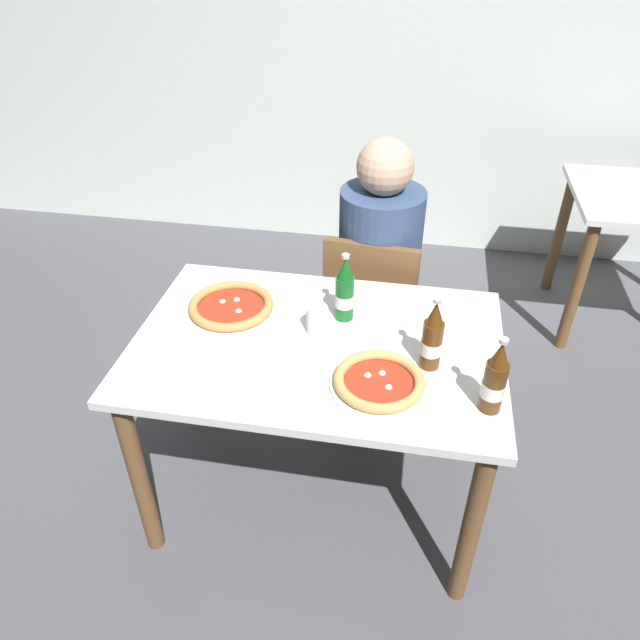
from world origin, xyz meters
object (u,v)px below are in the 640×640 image
(beer_bottle_right, at_px, (495,380))
(napkin_with_cutlery, at_px, (396,312))
(chair_behind_table, at_px, (373,308))
(pizza_margherita_near, at_px, (231,307))
(beer_bottle_left, at_px, (432,338))
(paper_cup, at_px, (317,319))
(diner_seated, at_px, (377,283))
(dining_table_main, at_px, (317,368))
(beer_bottle_center, at_px, (345,292))
(pizza_marinara_far, at_px, (379,382))

(beer_bottle_right, bearing_deg, napkin_with_cutlery, 124.57)
(chair_behind_table, distance_m, pizza_margherita_near, 0.74)
(beer_bottle_left, bearing_deg, beer_bottle_right, -42.71)
(paper_cup, bearing_deg, beer_bottle_right, -26.55)
(diner_seated, height_order, napkin_with_cutlery, diner_seated)
(dining_table_main, xyz_separation_m, beer_bottle_left, (0.36, -0.06, 0.22))
(diner_seated, relative_size, beer_bottle_center, 4.89)
(dining_table_main, bearing_deg, pizza_margherita_near, 161.12)
(chair_behind_table, xyz_separation_m, beer_bottle_center, (-0.07, -0.46, 0.37))
(diner_seated, height_order, pizza_margherita_near, diner_seated)
(diner_seated, distance_m, pizza_margherita_near, 0.74)
(chair_behind_table, bearing_deg, paper_cup, 82.48)
(dining_table_main, distance_m, paper_cup, 0.17)
(diner_seated, bearing_deg, pizza_margherita_near, -130.30)
(pizza_margherita_near, bearing_deg, chair_behind_table, 47.51)
(chair_behind_table, bearing_deg, diner_seated, -92.72)
(diner_seated, relative_size, beer_bottle_right, 4.89)
(diner_seated, bearing_deg, chair_behind_table, -99.60)
(napkin_with_cutlery, bearing_deg, beer_bottle_left, -65.60)
(beer_bottle_center, bearing_deg, napkin_with_cutlery, 19.57)
(pizza_margherita_near, distance_m, beer_bottle_right, 0.92)
(chair_behind_table, distance_m, beer_bottle_right, 0.99)
(beer_bottle_left, distance_m, beer_bottle_right, 0.24)
(dining_table_main, bearing_deg, paper_cup, 100.74)
(beer_bottle_left, xyz_separation_m, paper_cup, (-0.37, 0.11, -0.06))
(beer_bottle_right, xyz_separation_m, paper_cup, (-0.55, 0.27, -0.06))
(beer_bottle_left, relative_size, beer_bottle_center, 1.00)
(dining_table_main, relative_size, pizza_marinara_far, 4.13)
(chair_behind_table, height_order, paper_cup, chair_behind_table)
(napkin_with_cutlery, bearing_deg, chair_behind_table, 105.08)
(dining_table_main, xyz_separation_m, paper_cup, (-0.01, 0.05, 0.16))
(pizza_margherita_near, relative_size, beer_bottle_center, 1.30)
(diner_seated, distance_m, pizza_marinara_far, 0.87)
(beer_bottle_left, relative_size, napkin_with_cutlery, 1.20)
(beer_bottle_right, relative_size, paper_cup, 2.60)
(pizza_margherita_near, bearing_deg, dining_table_main, -18.88)
(dining_table_main, relative_size, napkin_with_cutlery, 5.85)
(diner_seated, relative_size, pizza_margherita_near, 3.78)
(pizza_margherita_near, relative_size, paper_cup, 3.37)
(beer_bottle_left, height_order, paper_cup, beer_bottle_left)
(pizza_margherita_near, height_order, beer_bottle_left, beer_bottle_left)
(chair_behind_table, bearing_deg, pizza_marinara_far, 103.07)
(napkin_with_cutlery, xyz_separation_m, paper_cup, (-0.25, -0.16, 0.04))
(napkin_with_cutlery, distance_m, paper_cup, 0.30)
(pizza_margherita_near, height_order, napkin_with_cutlery, pizza_margherita_near)
(beer_bottle_center, xyz_separation_m, napkin_with_cutlery, (0.17, 0.06, -0.10))
(dining_table_main, relative_size, chair_behind_table, 1.41)
(pizza_margherita_near, distance_m, beer_bottle_left, 0.71)
(beer_bottle_center, relative_size, beer_bottle_right, 1.00)
(napkin_with_cutlery, bearing_deg, diner_seated, 102.45)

